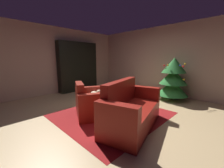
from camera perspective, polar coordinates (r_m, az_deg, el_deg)
ground_plane at (r=3.82m, az=1.46°, el=-11.21°), size 7.55×7.55×0.00m
wall_back at (r=5.89m, az=20.60°, el=9.01°), size 6.41×0.06×2.67m
wall_left at (r=6.18m, az=-20.74°, el=9.03°), size 0.06×5.60×2.67m
area_rug at (r=3.63m, az=0.03°, el=-12.35°), size 2.36×2.58×0.01m
bookshelf_unit at (r=6.37m, az=-12.86°, el=6.74°), size 0.34×1.79×2.12m
armchair_red at (r=3.51m, az=-8.90°, el=-7.91°), size 1.17×1.07×0.84m
couch_red at (r=2.96m, az=7.91°, el=-11.02°), size 1.18×1.84×0.96m
coffee_table at (r=3.57m, az=-1.27°, el=-5.60°), size 0.62×0.62×0.48m
book_stack_on_table at (r=3.51m, az=-1.31°, el=-4.13°), size 0.20×0.16×0.09m
bottle_on_table at (r=3.42m, az=-3.28°, el=-3.81°), size 0.06×0.06×0.23m
decorated_tree at (r=5.14m, az=24.03°, el=2.16°), size 1.01×1.01×1.46m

